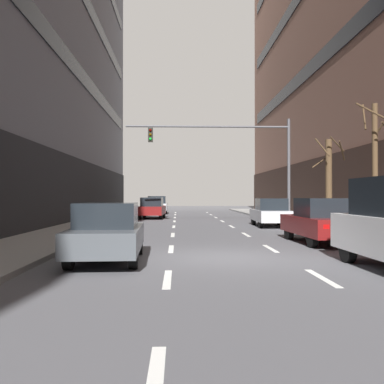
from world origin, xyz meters
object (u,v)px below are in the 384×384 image
traffic_signal_0 (238,150)px  street_tree_0 (375,165)px  car_parked_2 (322,221)px  car_driving_0 (108,232)px  car_parked_3 (271,213)px  car_driving_2 (157,205)px  street_tree_1 (329,182)px  car_driving_1 (152,208)px

traffic_signal_0 → street_tree_0: size_ratio=1.89×
car_parked_2 → traffic_signal_0: bearing=99.3°
car_driving_0 → car_parked_3: (7.12, 12.56, 0.02)m
car_driving_2 → street_tree_0: street_tree_0 is taller
car_parked_3 → traffic_signal_0: traffic_signal_0 is taller
car_driving_2 → traffic_signal_0: 17.24m
traffic_signal_0 → street_tree_1: 6.26m
car_parked_2 → traffic_signal_0: size_ratio=0.45×
traffic_signal_0 → street_tree_1: traffic_signal_0 is taller
car_parked_2 → car_parked_3: car_parked_2 is taller
street_tree_0 → street_tree_1: (0.00, 5.02, -0.46)m
car_parked_3 → street_tree_0: (2.32, -7.84, 2.12)m
street_tree_0 → car_parked_3: bearing=106.5°
car_parked_3 → traffic_signal_0: (-1.65, 1.55, 3.74)m
car_driving_0 → car_driving_1: 21.12m
car_driving_0 → car_parked_2: bearing=29.7°
car_parked_2 → street_tree_0: 3.19m
car_parked_3 → street_tree_0: bearing=-73.5°
car_driving_2 → traffic_signal_0: (5.60, -15.89, 3.68)m
car_driving_0 → street_tree_0: 10.77m
car_driving_0 → car_parked_2: size_ratio=0.94×
car_driving_2 → street_tree_0: bearing=-69.3°
car_driving_1 → car_driving_2: size_ratio=0.96×
car_driving_0 → traffic_signal_0: size_ratio=0.42×
traffic_signal_0 → street_tree_1: (3.97, -4.37, -2.08)m
traffic_signal_0 → street_tree_0: bearing=-67.1°
car_driving_0 → car_parked_3: 14.44m
car_driving_0 → car_parked_3: bearing=60.5°
car_driving_1 → street_tree_0: (9.52, -16.40, 2.12)m
car_driving_1 → car_driving_2: (-0.05, 8.88, 0.05)m
street_tree_0 → street_tree_1: size_ratio=1.16×
street_tree_0 → car_parked_2: bearing=-164.2°
car_driving_2 → traffic_signal_0: size_ratio=0.46×
car_driving_1 → traffic_signal_0: 9.68m
car_driving_1 → car_parked_3: (7.20, -8.56, -0.01)m
street_tree_0 → car_driving_0: bearing=-153.4°
car_driving_2 → street_tree_1: street_tree_1 is taller
car_driving_1 → street_tree_1: street_tree_1 is taller
car_driving_2 → car_parked_3: size_ratio=1.06×
car_driving_1 → street_tree_1: bearing=-50.1°
car_driving_0 → traffic_signal_0: bearing=68.8°
car_parked_2 → car_driving_1: bearing=112.9°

